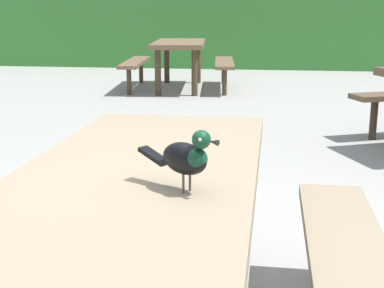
{
  "coord_description": "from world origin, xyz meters",
  "views": [
    {
      "loc": [
        0.49,
        -1.6,
        1.24
      ],
      "look_at": [
        0.27,
        -0.02,
        0.84
      ],
      "focal_mm": 51.22,
      "sensor_mm": 36.0,
      "label": 1
    }
  ],
  "objects": [
    {
      "name": "hedge_wall",
      "position": [
        0.0,
        10.45,
        1.07
      ],
      "size": [
        28.0,
        1.24,
        2.14
      ],
      "primitive_type": "cube",
      "color": "#387A33",
      "rests_on": "ground"
    },
    {
      "name": "bird_grackle",
      "position": [
        0.28,
        -0.17,
        0.84
      ],
      "size": [
        0.25,
        0.18,
        0.18
      ],
      "color": "black",
      "rests_on": "picnic_table_foreground"
    },
    {
      "name": "picnic_table_mid_right",
      "position": [
        -0.88,
        6.9,
        0.56
      ],
      "size": [
        1.83,
        1.86,
        0.74
      ],
      "color": "brown",
      "rests_on": "ground"
    },
    {
      "name": "picnic_table_foreground",
      "position": [
        0.08,
        0.03,
        0.56
      ],
      "size": [
        1.7,
        1.81,
        0.74
      ],
      "color": "#84725B",
      "rests_on": "ground"
    }
  ]
}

